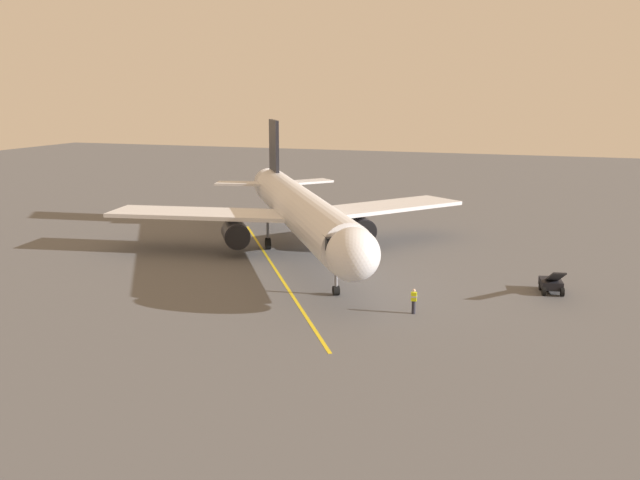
{
  "coord_description": "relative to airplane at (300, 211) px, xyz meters",
  "views": [
    {
      "loc": [
        -23.58,
        62.37,
        14.73
      ],
      "look_at": [
        -4.96,
        9.03,
        3.0
      ],
      "focal_mm": 40.84,
      "sensor_mm": 36.0,
      "label": 1
    }
  ],
  "objects": [
    {
      "name": "apron_lead_in_line",
      "position": [
        -0.15,
        6.24,
        -4.0
      ],
      "size": [
        21.14,
        34.21,
        0.01
      ],
      "primitive_type": "cube",
      "rotation": [
        0.0,
        0.0,
        0.55
      ],
      "color": "yellow",
      "rests_on": "ground"
    },
    {
      "name": "ground_crew_marshaller",
      "position": [
        -13.49,
        14.27,
        -3.12
      ],
      "size": [
        0.42,
        0.29,
        1.71
      ],
      "color": "#23232D",
      "rests_on": "ground"
    },
    {
      "name": "airplane",
      "position": [
        0.0,
        0.0,
        0.0
      ],
      "size": [
        30.52,
        36.09,
        11.5
      ],
      "color": "silver",
      "rests_on": "ground"
    },
    {
      "name": "ground_plane",
      "position": [
        0.63,
        -1.97,
        -4.0
      ],
      "size": [
        220.0,
        220.0,
        0.0
      ],
      "primitive_type": "plane",
      "color": "#565659"
    },
    {
      "name": "belt_loader_near_nose",
      "position": [
        -22.01,
        5.88,
        -3.29
      ],
      "size": [
        2.02,
        4.72,
        2.32
      ],
      "color": "black",
      "rests_on": "ground"
    }
  ]
}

